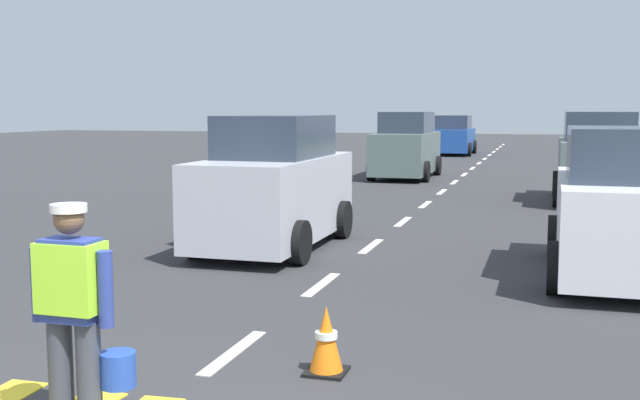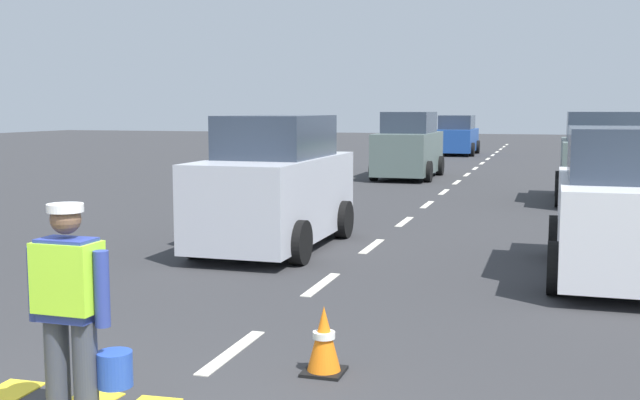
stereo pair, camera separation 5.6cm
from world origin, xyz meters
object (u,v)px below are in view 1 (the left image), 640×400
(traffic_cone_near, at_px, (326,340))
(car_parked_curbside, at_px, (625,209))
(car_parked_far, at_px, (597,161))
(car_oncoming_third, at_px, (453,136))
(car_oncoming_lead, at_px, (275,187))
(car_oncoming_second, at_px, (406,147))
(road_worker, at_px, (76,305))

(traffic_cone_near, xyz_separation_m, car_parked_curbside, (2.86, 4.88, 0.67))
(traffic_cone_near, xyz_separation_m, car_parked_far, (3.00, 13.98, 0.75))
(car_parked_curbside, distance_m, car_oncoming_third, 29.07)
(traffic_cone_near, relative_size, car_parked_curbside, 0.15)
(car_oncoming_lead, xyz_separation_m, car_oncoming_second, (-0.23, 13.72, 0.00))
(car_parked_far, xyz_separation_m, car_oncoming_second, (-5.80, 5.53, -0.02))
(car_parked_curbside, relative_size, car_oncoming_second, 0.92)
(car_oncoming_second, bearing_deg, car_parked_far, -43.61)
(car_parked_curbside, xyz_separation_m, car_oncoming_second, (-5.67, 14.63, 0.07))
(road_worker, height_order, car_oncoming_lead, car_oncoming_lead)
(car_parked_curbside, bearing_deg, car_oncoming_lead, 170.55)
(road_worker, bearing_deg, car_parked_far, 74.28)
(car_oncoming_third, bearing_deg, car_oncoming_lead, -89.40)
(road_worker, bearing_deg, car_parked_curbside, 56.91)
(car_parked_curbside, bearing_deg, car_oncoming_third, 101.36)
(road_worker, height_order, traffic_cone_near, road_worker)
(car_parked_curbside, height_order, car_oncoming_third, car_parked_curbside)
(car_oncoming_lead, height_order, car_parked_far, car_parked_far)
(car_parked_curbside, distance_m, car_parked_far, 9.10)
(car_oncoming_lead, bearing_deg, car_parked_curbside, -9.45)
(car_parked_curbside, relative_size, car_oncoming_third, 0.92)
(car_oncoming_lead, height_order, car_oncoming_third, car_oncoming_lead)
(traffic_cone_near, bearing_deg, car_oncoming_lead, 113.99)
(traffic_cone_near, height_order, car_oncoming_lead, car_oncoming_lead)
(traffic_cone_near, xyz_separation_m, car_oncoming_third, (-2.86, 33.38, 0.63))
(car_oncoming_lead, relative_size, car_parked_curbside, 1.02)
(traffic_cone_near, distance_m, car_oncoming_second, 19.72)
(car_oncoming_lead, bearing_deg, traffic_cone_near, -66.01)
(car_oncoming_lead, xyz_separation_m, car_oncoming_third, (-0.29, 27.59, -0.10))
(car_oncoming_second, bearing_deg, car_oncoming_third, 90.24)
(car_parked_curbside, distance_m, car_oncoming_second, 15.69)
(traffic_cone_near, distance_m, car_oncoming_third, 33.51)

